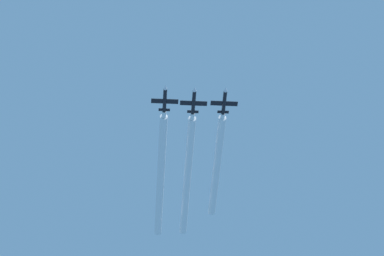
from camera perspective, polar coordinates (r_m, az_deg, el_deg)
jet_far_left at (r=350.98m, az=1.75°, el=1.44°), size 9.03×13.15×3.16m
jet_inner_left at (r=351.32m, az=0.09°, el=1.45°), size 9.03×13.15×3.16m
jet_center at (r=350.61m, az=-1.47°, el=1.56°), size 9.03×13.15×3.16m
smoke_trail_far_left at (r=376.35m, az=1.35°, el=-2.03°), size 2.71×55.43×2.71m
smoke_trail_inner_left at (r=381.60m, az=-0.24°, el=-2.61°), size 2.71×67.93×2.71m
smoke_trail_center at (r=381.55m, az=-1.69°, el=-2.59°), size 2.71×69.61×2.71m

